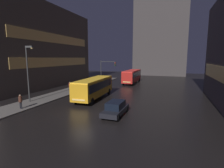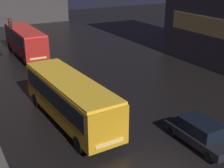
{
  "view_description": "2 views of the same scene",
  "coord_description": "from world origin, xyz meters",
  "px_view_note": "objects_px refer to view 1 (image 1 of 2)",
  "views": [
    {
      "loc": [
        9.18,
        -16.22,
        6.17
      ],
      "look_at": [
        1.05,
        6.64,
        2.54
      ],
      "focal_mm": 28.0,
      "sensor_mm": 36.0,
      "label": 1
    },
    {
      "loc": [
        -8.93,
        -10.35,
        10.0
      ],
      "look_at": [
        0.77,
        7.01,
        2.37
      ],
      "focal_mm": 50.0,
      "sensor_mm": 36.0,
      "label": 2
    }
  ],
  "objects_px": {
    "bus_near": "(94,86)",
    "street_lamp_sidewalk": "(29,65)",
    "bus_far": "(132,75)",
    "pedestrian_near": "(70,85)",
    "car_taxi": "(116,108)",
    "pedestrian_mid": "(20,100)",
    "traffic_light_main": "(106,68)"
  },
  "relations": [
    {
      "from": "bus_near",
      "to": "street_lamp_sidewalk",
      "type": "bearing_deg",
      "value": 33.48
    },
    {
      "from": "bus_near",
      "to": "pedestrian_near",
      "type": "distance_m",
      "value": 7.39
    },
    {
      "from": "bus_far",
      "to": "car_taxi",
      "type": "relative_size",
      "value": 2.14
    },
    {
      "from": "pedestrian_mid",
      "to": "street_lamp_sidewalk",
      "type": "xyz_separation_m",
      "value": [
        -1.45,
        3.07,
        4.02
      ]
    },
    {
      "from": "bus_near",
      "to": "car_taxi",
      "type": "xyz_separation_m",
      "value": [
        5.57,
        -6.4,
        -1.12
      ]
    },
    {
      "from": "bus_near",
      "to": "street_lamp_sidewalk",
      "type": "relative_size",
      "value": 1.34
    },
    {
      "from": "bus_near",
      "to": "pedestrian_mid",
      "type": "xyz_separation_m",
      "value": [
        -5.76,
        -8.31,
        -0.72
      ]
    },
    {
      "from": "bus_far",
      "to": "pedestrian_near",
      "type": "bearing_deg",
      "value": 60.48
    },
    {
      "from": "pedestrian_mid",
      "to": "traffic_light_main",
      "type": "distance_m",
      "value": 21.15
    },
    {
      "from": "pedestrian_near",
      "to": "street_lamp_sidewalk",
      "type": "xyz_separation_m",
      "value": [
        -0.67,
        -8.61,
        4.02
      ]
    },
    {
      "from": "bus_far",
      "to": "pedestrian_near",
      "type": "relative_size",
      "value": 5.72
    },
    {
      "from": "pedestrian_mid",
      "to": "car_taxi",
      "type": "bearing_deg",
      "value": -178.09
    },
    {
      "from": "traffic_light_main",
      "to": "car_taxi",
      "type": "bearing_deg",
      "value": -65.88
    },
    {
      "from": "pedestrian_near",
      "to": "bus_far",
      "type": "bearing_deg",
      "value": 33.92
    },
    {
      "from": "pedestrian_near",
      "to": "street_lamp_sidewalk",
      "type": "bearing_deg",
      "value": -120.84
    },
    {
      "from": "car_taxi",
      "to": "traffic_light_main",
      "type": "bearing_deg",
      "value": -65.31
    },
    {
      "from": "car_taxi",
      "to": "street_lamp_sidewalk",
      "type": "xyz_separation_m",
      "value": [
        -12.77,
        1.16,
        4.42
      ]
    },
    {
      "from": "bus_near",
      "to": "traffic_light_main",
      "type": "height_order",
      "value": "traffic_light_main"
    },
    {
      "from": "bus_near",
      "to": "street_lamp_sidewalk",
      "type": "distance_m",
      "value": 9.5
    },
    {
      "from": "car_taxi",
      "to": "pedestrian_mid",
      "type": "bearing_deg",
      "value": 10.14
    },
    {
      "from": "bus_far",
      "to": "pedestrian_near",
      "type": "xyz_separation_m",
      "value": [
        -8.23,
        -14.43,
        -0.78
      ]
    },
    {
      "from": "pedestrian_near",
      "to": "bus_near",
      "type": "bearing_deg",
      "value": -53.67
    },
    {
      "from": "car_taxi",
      "to": "traffic_light_main",
      "type": "distance_m",
      "value": 20.91
    },
    {
      "from": "pedestrian_mid",
      "to": "traffic_light_main",
      "type": "bearing_deg",
      "value": -105.53
    },
    {
      "from": "bus_near",
      "to": "bus_far",
      "type": "xyz_separation_m",
      "value": [
        1.7,
        17.8,
        0.07
      ]
    },
    {
      "from": "car_taxi",
      "to": "street_lamp_sidewalk",
      "type": "height_order",
      "value": "street_lamp_sidewalk"
    },
    {
      "from": "traffic_light_main",
      "to": "street_lamp_sidewalk",
      "type": "height_order",
      "value": "street_lamp_sidewalk"
    },
    {
      "from": "traffic_light_main",
      "to": "pedestrian_near",
      "type": "bearing_deg",
      "value": -111.84
    },
    {
      "from": "bus_far",
      "to": "street_lamp_sidewalk",
      "type": "xyz_separation_m",
      "value": [
        -8.91,
        -23.04,
        3.24
      ]
    },
    {
      "from": "bus_near",
      "to": "pedestrian_near",
      "type": "bearing_deg",
      "value": -29.84
    },
    {
      "from": "pedestrian_near",
      "to": "traffic_light_main",
      "type": "distance_m",
      "value": 10.17
    },
    {
      "from": "car_taxi",
      "to": "street_lamp_sidewalk",
      "type": "relative_size",
      "value": 0.6
    }
  ]
}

